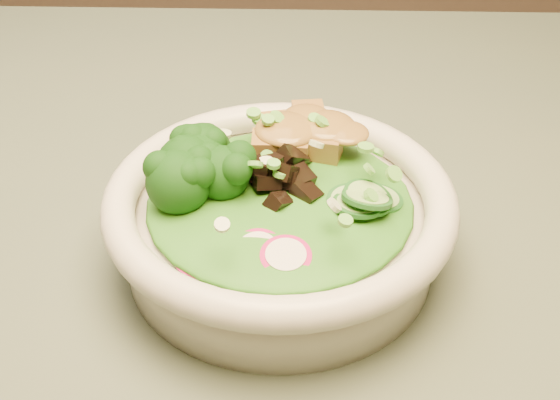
{
  "coord_description": "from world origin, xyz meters",
  "views": [
    {
      "loc": [
        0.06,
        -0.46,
        1.12
      ],
      "look_at": [
        0.04,
        -0.04,
        0.8
      ],
      "focal_mm": 50.0,
      "sensor_mm": 36.0,
      "label": 1
    }
  ],
  "objects": [
    {
      "name": "peanut_sauce",
      "position": [
        0.06,
        0.01,
        0.83
      ],
      "size": [
        0.06,
        0.05,
        0.01
      ],
      "primitive_type": "ellipsoid",
      "color": "brown",
      "rests_on": "tofu_cubes"
    },
    {
      "name": "mushroom_heap",
      "position": [
        0.05,
        -0.03,
        0.82
      ],
      "size": [
        0.07,
        0.07,
        0.04
      ],
      "primitive_type": null,
      "rotation": [
        0.0,
        0.0,
        -0.09
      ],
      "color": "black",
      "rests_on": "salad_bowl"
    },
    {
      "name": "broccoli_florets",
      "position": [
        -0.01,
        -0.03,
        0.82
      ],
      "size": [
        0.08,
        0.07,
        0.04
      ],
      "primitive_type": null,
      "rotation": [
        0.0,
        0.0,
        -0.09
      ],
      "color": "black",
      "rests_on": "salad_bowl"
    },
    {
      "name": "scallion_garnish",
      "position": [
        0.04,
        -0.04,
        0.82
      ],
      "size": [
        0.17,
        0.17,
        0.02
      ],
      "primitive_type": null,
      "color": "#62B53F",
      "rests_on": "salad_bowl"
    },
    {
      "name": "dining_table",
      "position": [
        0.0,
        0.0,
        0.64
      ],
      "size": [
        1.2,
        0.8,
        0.75
      ],
      "color": "black",
      "rests_on": "ground"
    },
    {
      "name": "tofu_cubes",
      "position": [
        0.06,
        0.01,
        0.81
      ],
      "size": [
        0.08,
        0.06,
        0.03
      ],
      "primitive_type": null,
      "rotation": [
        0.0,
        0.0,
        -0.09
      ],
      "color": "olive",
      "rests_on": "salad_bowl"
    },
    {
      "name": "radish_slices",
      "position": [
        0.03,
        -0.1,
        0.81
      ],
      "size": [
        0.1,
        0.04,
        0.02
      ],
      "primitive_type": null,
      "rotation": [
        0.0,
        0.0,
        -0.09
      ],
      "color": "#AF0D54",
      "rests_on": "salad_bowl"
    },
    {
      "name": "salad_bowl",
      "position": [
        0.04,
        -0.04,
        0.78
      ],
      "size": [
        0.24,
        0.24,
        0.06
      ],
      "rotation": [
        0.0,
        0.0,
        -0.09
      ],
      "color": "silver",
      "rests_on": "dining_table"
    },
    {
      "name": "lettuce_bed",
      "position": [
        0.04,
        -0.04,
        0.8
      ],
      "size": [
        0.18,
        0.18,
        0.02
      ],
      "primitive_type": "ellipsoid",
      "color": "#205C13",
      "rests_on": "salad_bowl"
    },
    {
      "name": "cucumber_slices",
      "position": [
        0.1,
        -0.06,
        0.81
      ],
      "size": [
        0.07,
        0.07,
        0.03
      ],
      "primitive_type": null,
      "rotation": [
        0.0,
        0.0,
        -0.09
      ],
      "color": "#8EC76E",
      "rests_on": "salad_bowl"
    }
  ]
}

